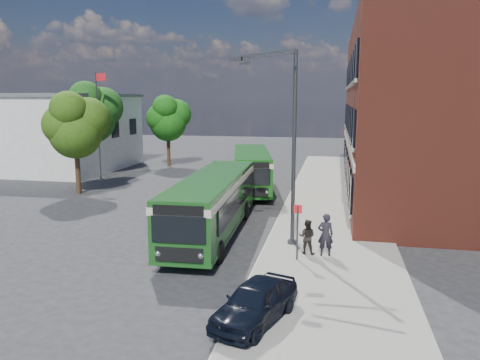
% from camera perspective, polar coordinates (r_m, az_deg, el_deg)
% --- Properties ---
extents(ground, '(120.00, 120.00, 0.00)m').
position_cam_1_polar(ground, '(25.23, -5.13, -5.95)').
color(ground, '#28282B').
rests_on(ground, ground).
extents(pavement, '(6.00, 48.00, 0.15)m').
position_cam_1_polar(pavement, '(31.97, 11.21, -2.56)').
color(pavement, gray).
rests_on(pavement, ground).
extents(kerb_line, '(0.12, 48.00, 0.01)m').
position_cam_1_polar(kerb_line, '(32.13, 5.76, -2.48)').
color(kerb_line, beige).
rests_on(kerb_line, ground).
extents(brick_office, '(12.10, 26.00, 14.20)m').
position_cam_1_polar(brick_office, '(35.91, 23.02, 9.29)').
color(brick_office, maroon).
rests_on(brick_office, ground).
extents(white_building, '(9.40, 13.40, 7.30)m').
position_cam_1_polar(white_building, '(48.33, -19.80, 5.54)').
color(white_building, silver).
rests_on(white_building, ground).
extents(flagpole, '(0.95, 0.10, 9.00)m').
position_cam_1_polar(flagpole, '(41.17, -16.86, 6.81)').
color(flagpole, '#343638').
rests_on(flagpole, ground).
extents(street_lamp, '(2.96, 2.38, 9.00)m').
position_cam_1_polar(street_lamp, '(21.44, 5.63, 4.26)').
color(street_lamp, '#343638').
rests_on(street_lamp, ground).
extents(bus_stop_sign, '(0.35, 0.08, 2.52)m').
position_cam_1_polar(bus_stop_sign, '(19.83, 7.01, -5.90)').
color(bus_stop_sign, '#343638').
rests_on(bus_stop_sign, ground).
extents(bus_front, '(3.04, 12.22, 3.02)m').
position_cam_1_polar(bus_front, '(23.73, -3.35, -2.39)').
color(bus_front, '#194D19').
rests_on(bus_front, ground).
extents(bus_rear, '(4.59, 10.66, 3.02)m').
position_cam_1_polar(bus_rear, '(34.86, 1.40, 1.60)').
color(bus_rear, '#155414').
rests_on(bus_rear, ground).
extents(parked_car, '(2.62, 4.01, 1.27)m').
position_cam_1_polar(parked_car, '(14.73, 1.87, -14.58)').
color(parked_car, black).
rests_on(parked_car, pavement).
extents(pedestrian_a, '(0.74, 0.55, 1.87)m').
position_cam_1_polar(pedestrian_a, '(20.63, 10.38, -6.57)').
color(pedestrian_a, black).
rests_on(pedestrian_a, pavement).
extents(pedestrian_b, '(0.82, 0.67, 1.54)m').
position_cam_1_polar(pedestrian_b, '(20.80, 8.17, -6.86)').
color(pedestrian_b, black).
rests_on(pedestrian_b, pavement).
extents(tree_left, '(4.39, 4.17, 7.41)m').
position_cam_1_polar(tree_left, '(35.48, -19.43, 6.37)').
color(tree_left, '#321D12').
rests_on(tree_left, ground).
extents(tree_mid, '(4.96, 4.71, 8.37)m').
position_cam_1_polar(tree_mid, '(43.67, -17.65, 7.90)').
color(tree_mid, '#321D12').
rests_on(tree_mid, ground).
extents(tree_right, '(4.28, 4.07, 7.23)m').
position_cam_1_polar(tree_right, '(48.34, -8.75, 7.49)').
color(tree_right, '#321D12').
rests_on(tree_right, ground).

